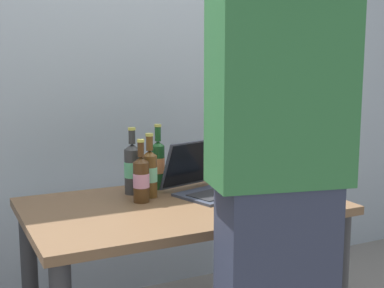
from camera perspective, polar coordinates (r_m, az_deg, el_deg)
name	(u,v)px	position (r m, az deg, el deg)	size (l,w,h in m)	color
desk	(182,228)	(2.31, -1.11, -9.10)	(1.32, 0.80, 0.71)	brown
laptop	(206,182)	(2.41, 1.52, -4.13)	(0.39, 0.41, 0.24)	#383D4C
beer_bottle_brown	(141,178)	(2.26, -5.55, -3.72)	(0.07, 0.07, 0.27)	#472B14
beer_bottle_amber	(132,168)	(2.40, -6.50, -2.57)	(0.08, 0.08, 0.31)	#333333
beer_bottle_dark	(158,163)	(2.48, -3.77, -2.12)	(0.06, 0.06, 0.31)	#1E5123
beer_bottle_green	(150,172)	(2.33, -4.61, -3.06)	(0.07, 0.07, 0.29)	brown
person_figure	(278,194)	(1.71, 9.31, -5.44)	(0.47, 0.34, 1.76)	#2D3347
back_wall	(120,64)	(2.93, -7.84, 8.66)	(6.00, 0.10, 2.60)	#99A3AD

